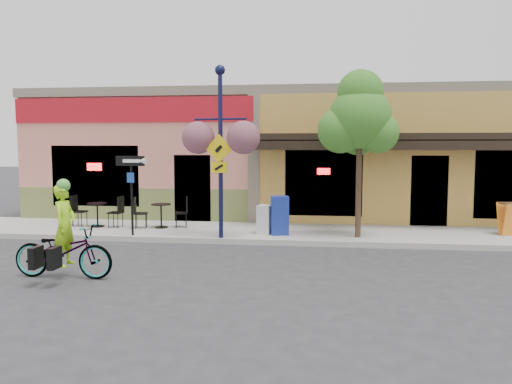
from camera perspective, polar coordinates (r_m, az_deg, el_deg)
ground at (r=12.58m, az=2.25°, el=-6.60°), size 90.00×90.00×0.00m
sidewalk at (r=14.53m, az=2.94°, el=-4.69°), size 24.00×3.00×0.15m
curb at (r=13.10m, az=2.46°, el=-5.79°), size 24.00×0.12×0.15m
building at (r=19.80m, az=4.17°, el=4.31°), size 18.20×8.20×4.50m
bicycle at (r=10.56m, az=-21.15°, el=-6.35°), size 2.02×0.71×1.06m
cyclist_rider at (r=10.48m, az=-20.96°, el=-4.92°), size 0.39×0.59×1.60m
lamp_post at (r=13.17m, az=-4.07°, el=4.54°), size 1.52×0.80×4.54m
one_way_sign at (r=14.00m, az=-14.01°, el=-0.42°), size 0.85×0.25×2.17m
cafe_set_left at (r=15.80m, az=-17.68°, el=-2.10°), size 1.65×0.93×0.95m
cafe_set_right at (r=15.15m, az=-10.79°, el=-2.27°), size 1.71×1.15×0.94m
newspaper_box_blue at (r=13.76m, az=2.72°, el=-2.69°), size 0.54×0.50×1.06m
newspaper_box_grey at (r=13.90m, az=1.01°, el=-3.15°), size 0.46×0.44×0.80m
street_tree at (r=13.51m, az=11.72°, el=4.35°), size 2.19×2.19×4.49m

